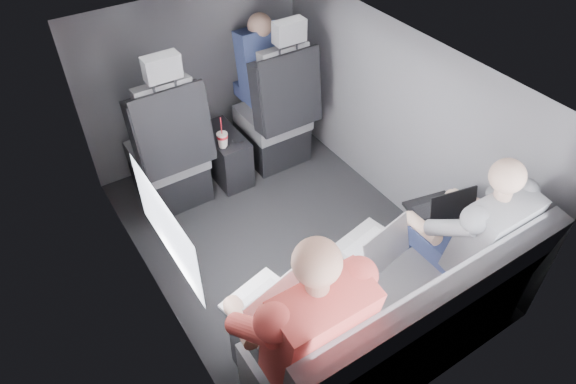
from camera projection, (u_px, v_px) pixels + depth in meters
floor at (287, 243)px, 3.59m from camera, size 2.60×2.60×0.00m
ceiling at (286, 68)px, 2.69m from camera, size 2.60×2.60×0.00m
panel_left at (147, 225)px, 2.77m from camera, size 0.02×2.60×1.35m
panel_right at (397, 123)px, 3.51m from camera, size 0.02×2.60×1.35m
panel_front at (195, 79)px, 3.95m from camera, size 1.80×0.02×1.35m
panel_back at (442, 319)px, 2.33m from camera, size 1.80×0.02×1.35m
side_window at (166, 228)px, 2.44m from camera, size 0.02×0.75×0.42m
seatbelt at (288, 83)px, 3.66m from camera, size 0.35×0.11×0.59m
front_seat_left at (170, 157)px, 3.66m from camera, size 0.52×0.58×1.26m
front_seat_right at (277, 119)px, 4.03m from camera, size 0.52×0.58×1.26m
center_console at (226, 155)px, 4.00m from camera, size 0.24×0.48×0.41m
rear_bench at (396, 327)px, 2.72m from camera, size 1.60×0.57×0.92m
soda_cup at (223, 139)px, 3.72m from camera, size 0.08×0.08×0.25m
laptop_white at (265, 302)px, 2.45m from camera, size 0.37×0.38×0.25m
laptop_silver at (373, 245)px, 2.72m from camera, size 0.38×0.36×0.24m
laptop_black at (440, 208)px, 2.94m from camera, size 0.33×0.32×0.21m
passenger_rear_left at (299, 326)px, 2.32m from camera, size 0.55×0.66×1.30m
passenger_rear_right at (466, 235)px, 2.79m from camera, size 0.49×0.61×1.20m
passenger_front_right at (261, 65)px, 3.98m from camera, size 0.37×0.37×0.72m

